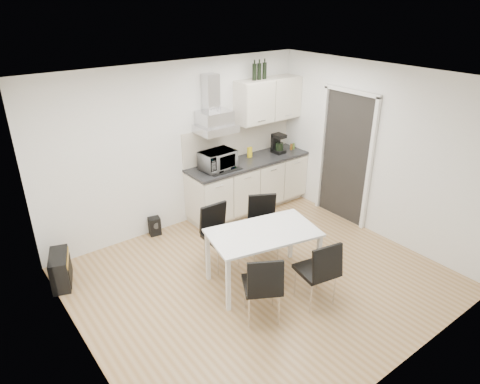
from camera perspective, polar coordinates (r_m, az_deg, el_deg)
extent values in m
plane|color=tan|center=(5.84, 2.59, -11.47)|extent=(4.50, 4.50, 0.00)
cube|color=white|center=(6.71, -8.19, 5.90)|extent=(4.50, 0.10, 2.60)
cube|color=white|center=(4.05, 21.53, -9.25)|extent=(4.50, 0.10, 2.60)
cube|color=white|center=(4.26, -21.31, -7.48)|extent=(0.10, 4.00, 2.60)
cube|color=white|center=(6.75, 17.76, 5.04)|extent=(0.10, 4.00, 2.60)
plane|color=white|center=(4.78, 3.20, 14.52)|extent=(4.50, 4.50, 0.00)
cube|color=white|center=(7.11, 13.76, 4.36)|extent=(0.08, 1.04, 2.10)
cube|color=beige|center=(7.58, 0.92, -1.80)|extent=(2.16, 0.52, 0.10)
cube|color=silver|center=(7.37, 1.13, 1.08)|extent=(2.20, 0.60, 0.76)
cube|color=#28282B|center=(7.21, 1.21, 4.11)|extent=(2.22, 0.64, 0.04)
cube|color=beige|center=(7.33, -0.23, 7.03)|extent=(2.20, 0.02, 0.58)
cube|color=silver|center=(7.34, 3.74, 12.20)|extent=(1.20, 0.35, 0.70)
cube|color=silver|center=(6.70, -3.30, 9.22)|extent=(0.60, 0.46, 0.30)
cube|color=silver|center=(6.69, -3.94, 13.13)|extent=(0.22, 0.20, 0.55)
imported|color=silver|center=(6.77, -2.99, 4.52)|extent=(0.56, 0.34, 0.37)
cube|color=yellow|center=(7.31, 1.30, 5.32)|extent=(0.08, 0.04, 0.18)
cylinder|color=brown|center=(7.73, 6.84, 5.99)|extent=(0.04, 0.04, 0.11)
cylinder|color=#4C6626|center=(7.77, 7.16, 6.08)|extent=(0.04, 0.04, 0.11)
cylinder|color=black|center=(7.05, 1.94, 15.94)|extent=(0.07, 0.07, 0.32)
cylinder|color=black|center=(7.12, 2.59, 16.00)|extent=(0.07, 0.07, 0.32)
cylinder|color=black|center=(7.19, 3.29, 16.08)|extent=(0.07, 0.07, 0.32)
cube|color=white|center=(5.40, 3.12, -5.45)|extent=(1.49, 1.05, 0.03)
cube|color=white|center=(5.13, -1.58, -12.30)|extent=(0.06, 0.06, 0.72)
cube|color=white|center=(5.64, 10.38, -8.88)|extent=(0.06, 0.06, 0.72)
cube|color=white|center=(5.64, -4.32, -8.50)|extent=(0.06, 0.06, 0.72)
cube|color=white|center=(6.11, 6.82, -5.75)|extent=(0.06, 0.06, 0.72)
cube|color=black|center=(6.08, -22.83, -9.51)|extent=(0.38, 0.57, 0.44)
cube|color=gold|center=(6.02, -22.02, -7.96)|extent=(0.16, 0.45, 0.07)
cube|color=black|center=(6.87, -11.31, -4.48)|extent=(0.20, 0.19, 0.29)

